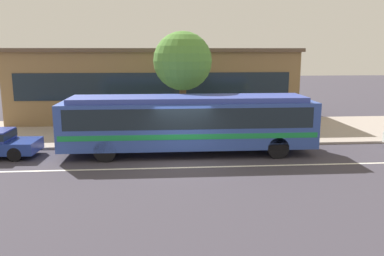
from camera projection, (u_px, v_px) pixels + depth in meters
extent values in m
plane|color=#3B3741|center=(184.00, 162.00, 17.66)|extent=(120.00, 120.00, 0.00)
cube|color=#9F9288|center=(177.00, 131.00, 24.32)|extent=(60.00, 8.00, 0.12)
cube|color=silver|center=(185.00, 168.00, 16.88)|extent=(56.00, 0.16, 0.01)
cube|color=#304CA6|center=(188.00, 124.00, 18.84)|extent=(11.95, 2.53, 2.13)
cube|color=#3647A4|center=(188.00, 99.00, 18.61)|extent=(10.99, 2.23, 0.24)
cube|color=#19232D|center=(188.00, 115.00, 18.76)|extent=(11.23, 2.55, 0.94)
cube|color=#198943|center=(189.00, 131.00, 18.91)|extent=(11.71, 2.56, 0.24)
cube|color=#19232D|center=(310.00, 113.00, 19.19)|extent=(0.13, 2.18, 1.02)
cylinder|color=black|center=(266.00, 137.00, 20.40)|extent=(1.00, 0.29, 1.00)
cylinder|color=black|center=(278.00, 148.00, 18.26)|extent=(1.00, 0.29, 1.00)
cylinder|color=black|center=(111.00, 140.00, 19.82)|extent=(1.00, 0.29, 1.00)
cylinder|color=black|center=(105.00, 151.00, 17.68)|extent=(1.00, 0.29, 1.00)
cylinder|color=black|center=(28.00, 146.00, 19.32)|extent=(0.65, 0.24, 0.64)
cylinder|color=black|center=(15.00, 154.00, 17.80)|extent=(0.65, 0.24, 0.64)
cylinder|color=#2B2930|center=(193.00, 133.00, 21.21)|extent=(0.14, 0.14, 0.90)
cylinder|color=#2B2930|center=(190.00, 133.00, 21.18)|extent=(0.14, 0.14, 0.90)
cylinder|color=#3A6FB4|center=(191.00, 119.00, 21.04)|extent=(0.37, 0.37, 0.65)
sphere|color=#E3A37B|center=(191.00, 111.00, 20.96)|extent=(0.22, 0.22, 0.22)
cylinder|color=gray|center=(286.00, 119.00, 21.40)|extent=(0.08, 0.08, 2.27)
cube|color=yellow|center=(287.00, 102.00, 21.22)|extent=(0.16, 0.43, 0.56)
cylinder|color=brown|center=(183.00, 109.00, 22.18)|extent=(0.37, 0.37, 3.10)
sphere|color=#518937|center=(183.00, 61.00, 21.66)|extent=(3.22, 3.22, 3.22)
cube|color=olive|center=(155.00, 85.00, 29.17)|extent=(19.18, 7.57, 4.82)
cube|color=#19232D|center=(154.00, 86.00, 25.40)|extent=(17.65, 0.04, 1.73)
cube|color=brown|center=(155.00, 50.00, 28.68)|extent=(19.58, 7.97, 0.24)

